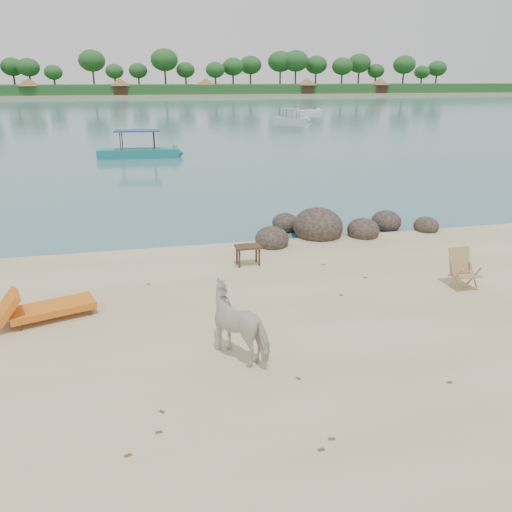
{
  "coord_description": "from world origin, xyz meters",
  "views": [
    {
      "loc": [
        -2.87,
        -8.42,
        4.83
      ],
      "look_at": [
        -0.56,
        2.0,
        1.0
      ],
      "focal_mm": 35.0,
      "sensor_mm": 36.0,
      "label": 1
    }
  ],
  "objects_px": {
    "cow": "(242,324)",
    "side_table": "(248,256)",
    "lounge_chair": "(52,305)",
    "boat_near": "(137,135)",
    "deck_chair": "(465,271)",
    "boulders": "(330,228)"
  },
  "relations": [
    {
      "from": "deck_chair",
      "to": "boulders",
      "type": "bearing_deg",
      "value": 106.56
    },
    {
      "from": "side_table",
      "to": "boat_near",
      "type": "xyz_separation_m",
      "value": [
        -2.9,
        20.92,
        1.13
      ]
    },
    {
      "from": "boulders",
      "to": "lounge_chair",
      "type": "distance_m",
      "value": 9.04
    },
    {
      "from": "cow",
      "to": "deck_chair",
      "type": "height_order",
      "value": "cow"
    },
    {
      "from": "lounge_chair",
      "to": "boat_near",
      "type": "xyz_separation_m",
      "value": [
        1.76,
        23.11,
        1.08
      ]
    },
    {
      "from": "boulders",
      "to": "boat_near",
      "type": "xyz_separation_m",
      "value": [
        -6.1,
        18.65,
        1.18
      ]
    },
    {
      "from": "cow",
      "to": "side_table",
      "type": "bearing_deg",
      "value": -140.03
    },
    {
      "from": "cow",
      "to": "side_table",
      "type": "distance_m",
      "value": 4.64
    },
    {
      "from": "deck_chair",
      "to": "boat_near",
      "type": "height_order",
      "value": "boat_near"
    },
    {
      "from": "side_table",
      "to": "boat_near",
      "type": "relative_size",
      "value": 0.12
    },
    {
      "from": "lounge_chair",
      "to": "boat_near",
      "type": "height_order",
      "value": "boat_near"
    },
    {
      "from": "boulders",
      "to": "side_table",
      "type": "xyz_separation_m",
      "value": [
        -3.2,
        -2.27,
        0.06
      ]
    },
    {
      "from": "lounge_chair",
      "to": "deck_chair",
      "type": "bearing_deg",
      "value": -21.02
    },
    {
      "from": "side_table",
      "to": "lounge_chair",
      "type": "height_order",
      "value": "lounge_chair"
    },
    {
      "from": "boulders",
      "to": "cow",
      "type": "xyz_separation_m",
      "value": [
        -4.23,
        -6.79,
        0.43
      ]
    },
    {
      "from": "boulders",
      "to": "cow",
      "type": "relative_size",
      "value": 4.15
    },
    {
      "from": "boulders",
      "to": "boat_near",
      "type": "bearing_deg",
      "value": 108.11
    },
    {
      "from": "deck_chair",
      "to": "boat_near",
      "type": "relative_size",
      "value": 0.16
    },
    {
      "from": "boulders",
      "to": "side_table",
      "type": "height_order",
      "value": "boulders"
    },
    {
      "from": "cow",
      "to": "boat_near",
      "type": "xyz_separation_m",
      "value": [
        -1.87,
        25.43,
        0.76
      ]
    },
    {
      "from": "deck_chair",
      "to": "boat_near",
      "type": "xyz_separation_m",
      "value": [
        -7.66,
        23.6,
        0.93
      ]
    },
    {
      "from": "side_table",
      "to": "lounge_chair",
      "type": "relative_size",
      "value": 0.32
    }
  ]
}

